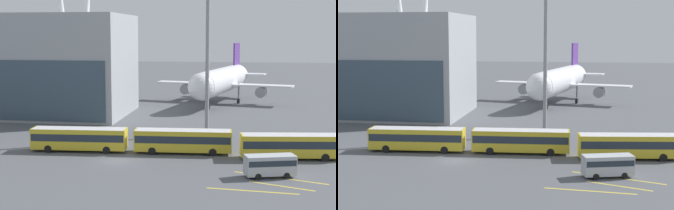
{
  "view_description": "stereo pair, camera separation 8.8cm",
  "coord_description": "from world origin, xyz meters",
  "views": [
    {
      "loc": [
        15.82,
        -60.64,
        15.8
      ],
      "look_at": [
        3.06,
        22.18,
        4.0
      ],
      "focal_mm": 55.0,
      "sensor_mm": 36.0,
      "label": 1
    },
    {
      "loc": [
        15.9,
        -60.63,
        15.8
      ],
      "look_at": [
        3.06,
        22.18,
        4.0
      ],
      "focal_mm": 55.0,
      "sensor_mm": 36.0,
      "label": 2
    }
  ],
  "objects": [
    {
      "name": "lane_stripe_5",
      "position": [
        16.58,
        -9.91,
        0.0
      ],
      "size": [
        9.24,
        1.0,
        0.01
      ],
      "primitive_type": "cube",
      "rotation": [
        0.0,
        0.0,
        -0.08
      ],
      "color": "yellow",
      "rests_on": "ground_plane"
    },
    {
      "name": "ground_plane",
      "position": [
        0.0,
        0.0,
        0.0
      ],
      "size": [
        440.0,
        440.0,
        0.0
      ],
      "primitive_type": "plane",
      "color": "#515459"
    },
    {
      "name": "service_van_foreground",
      "position": [
        18.53,
        -4.43,
        1.44
      ],
      "size": [
        5.87,
        3.46,
        2.46
      ],
      "rotation": [
        0.0,
        0.0,
        0.28
      ],
      "color": "#B2B7BC",
      "rests_on": "ground_plane"
    },
    {
      "name": "shuttle_bus_1",
      "position": [
        7.64,
        5.33,
        1.85
      ],
      "size": [
        12.87,
        3.53,
        3.13
      ],
      "rotation": [
        0.0,
        0.0,
        0.06
      ],
      "color": "gold",
      "rests_on": "ground_plane"
    },
    {
      "name": "airliner_at_gate_far",
      "position": [
        10.26,
        54.74,
        5.19
      ],
      "size": [
        31.3,
        34.64,
        13.31
      ],
      "rotation": [
        0.0,
        0.0,
        -1.79
      ],
      "color": "white",
      "rests_on": "ground_plane"
    },
    {
      "name": "shuttle_bus_2",
      "position": [
        21.54,
        4.35,
        1.85
      ],
      "size": [
        12.98,
        4.37,
        3.13
      ],
      "rotation": [
        0.0,
        0.0,
        0.13
      ],
      "color": "gold",
      "rests_on": "ground_plane"
    },
    {
      "name": "shuttle_bus_0",
      "position": [
        -6.26,
        4.46,
        1.85
      ],
      "size": [
        12.87,
        3.53,
        3.13
      ],
      "rotation": [
        0.0,
        0.0,
        0.06
      ],
      "color": "gold",
      "rests_on": "ground_plane"
    },
    {
      "name": "lane_stripe_1",
      "position": [
        19.61,
        -4.65,
        0.0
      ],
      "size": [
        10.02,
        3.86,
        0.01
      ],
      "primitive_type": "cube",
      "rotation": [
        0.0,
        0.0,
        -0.35
      ],
      "color": "yellow",
      "rests_on": "ground_plane"
    },
    {
      "name": "floodlight_mast",
      "position": [
        9.73,
        18.85,
        19.29
      ],
      "size": [
        3.07,
        3.07,
        27.54
      ],
      "color": "gray",
      "rests_on": "ground_plane"
    },
    {
      "name": "lane_stripe_3",
      "position": [
        19.58,
        -7.74,
        0.0
      ],
      "size": [
        6.71,
        2.73,
        0.01
      ],
      "primitive_type": "cube",
      "rotation": [
        0.0,
        0.0,
        -0.36
      ],
      "color": "yellow",
      "rests_on": "ground_plane"
    }
  ]
}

